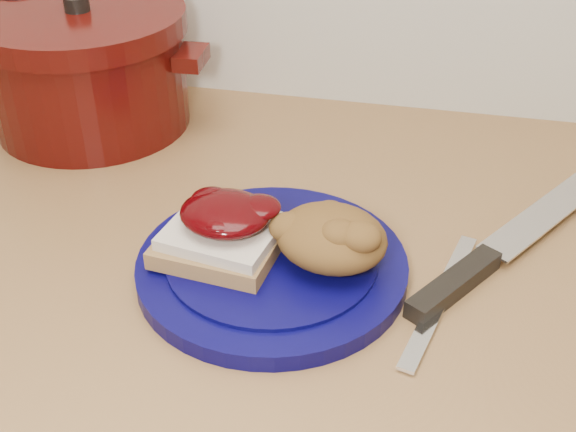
% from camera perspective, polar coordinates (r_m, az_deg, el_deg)
% --- Properties ---
extents(plate, '(0.29, 0.29, 0.02)m').
position_cam_1_polar(plate, '(0.64, -1.27, -4.00)').
color(plate, '#06043A').
rests_on(plate, wood_countertop).
extents(sandwich, '(0.11, 0.10, 0.05)m').
position_cam_1_polar(sandwich, '(0.63, -5.21, -1.09)').
color(sandwich, olive).
rests_on(sandwich, plate).
extents(stuffing_mound, '(0.11, 0.10, 0.05)m').
position_cam_1_polar(stuffing_mound, '(0.61, 3.44, -1.72)').
color(stuffing_mound, brown).
rests_on(stuffing_mound, plate).
extents(chef_knife, '(0.19, 0.27, 0.02)m').
position_cam_1_polar(chef_knife, '(0.66, 15.01, -3.63)').
color(chef_knife, black).
rests_on(chef_knife, wood_countertop).
extents(butter_knife, '(0.06, 0.19, 0.00)m').
position_cam_1_polar(butter_knife, '(0.63, 11.97, -6.30)').
color(butter_knife, silver).
rests_on(butter_knife, wood_countertop).
extents(dutch_oven, '(0.29, 0.25, 0.15)m').
position_cam_1_polar(dutch_oven, '(0.89, -15.58, 11.20)').
color(dutch_oven, '#3B0805').
rests_on(dutch_oven, wood_countertop).
extents(pepper_grinder, '(0.07, 0.07, 0.14)m').
position_cam_1_polar(pepper_grinder, '(0.98, -19.69, 12.49)').
color(pepper_grinder, black).
rests_on(pepper_grinder, wood_countertop).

